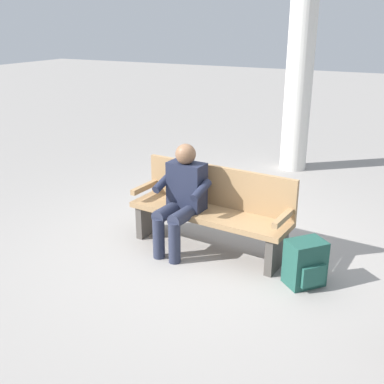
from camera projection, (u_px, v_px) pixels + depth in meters
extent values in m
plane|color=gray|center=(208.00, 249.00, 5.22)|extent=(40.00, 40.00, 0.00)
cube|color=#9E7A51|center=(209.00, 214.00, 5.08)|extent=(1.83, 0.63, 0.06)
cube|color=#9E7A51|center=(219.00, 186.00, 5.16)|extent=(1.80, 0.20, 0.45)
cube|color=#9E7A51|center=(284.00, 218.00, 4.60)|extent=(0.10, 0.48, 0.06)
cube|color=#9E7A51|center=(145.00, 187.00, 5.45)|extent=(0.10, 0.48, 0.06)
cube|color=#4C4742|center=(277.00, 250.00, 4.76)|extent=(0.12, 0.44, 0.39)
cube|color=#4C4742|center=(150.00, 217.00, 5.55)|extent=(0.12, 0.44, 0.39)
cube|color=#1E2338|center=(187.00, 186.00, 5.06)|extent=(0.42, 0.25, 0.52)
sphere|color=brown|center=(186.00, 154.00, 4.92)|extent=(0.22, 0.22, 0.22)
cylinder|color=#282D42|center=(184.00, 215.00, 4.93)|extent=(0.18, 0.43, 0.15)
cylinder|color=#282D42|center=(168.00, 211.00, 5.03)|extent=(0.18, 0.43, 0.15)
cylinder|color=#282D42|center=(174.00, 243.00, 4.86)|extent=(0.13, 0.13, 0.45)
cylinder|color=#282D42|center=(159.00, 238.00, 4.96)|extent=(0.13, 0.13, 0.45)
cylinder|color=#1E2338|center=(201.00, 190.00, 4.85)|extent=(0.12, 0.32, 0.18)
cylinder|color=#1E2338|center=(163.00, 182.00, 5.09)|extent=(0.12, 0.32, 0.18)
cube|color=#1E4C42|center=(305.00, 263.00, 4.46)|extent=(0.42, 0.43, 0.45)
cube|color=#23574C|center=(313.00, 276.00, 4.35)|extent=(0.19, 0.21, 0.20)
cylinder|color=silver|center=(300.00, 67.00, 7.48)|extent=(0.44, 0.44, 3.37)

